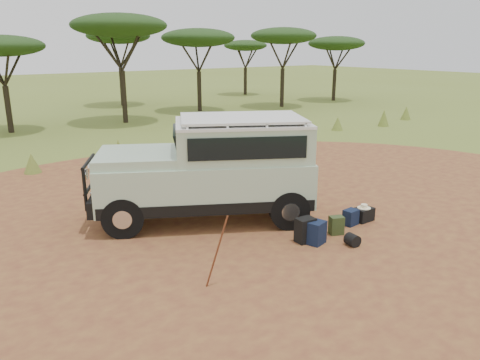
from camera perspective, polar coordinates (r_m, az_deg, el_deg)
ground at (r=10.93m, az=3.12°, el=-7.03°), size 140.00×140.00×0.00m
dirt_clearing at (r=10.92m, az=3.12°, el=-7.01°), size 23.00×23.00×0.01m
grass_fringe at (r=18.10m, az=-14.07°, el=3.23°), size 36.60×1.60×0.90m
acacia_treeline at (r=28.50m, az=-22.32°, el=16.15°), size 46.70×13.20×6.26m
safari_vehicle at (r=11.69m, az=-3.43°, el=1.07°), size 5.68×4.37×2.61m
walking_staff at (r=8.56m, az=-2.84°, el=-8.74°), size 0.38×0.26×1.39m
backpack_black at (r=10.68m, az=7.96°, el=-6.07°), size 0.44×0.34×0.57m
backpack_navy at (r=10.63m, az=9.35°, el=-6.38°), size 0.46×0.38×0.52m
backpack_olive at (r=11.25m, az=11.66°, el=-5.44°), size 0.38×0.33×0.44m
duffel_navy at (r=11.89m, az=13.34°, el=-4.46°), size 0.38×0.30×0.40m
hard_case at (r=12.25m, az=14.82°, el=-4.08°), size 0.49×0.35×0.35m
stuff_sack at (r=10.73m, az=13.54°, el=-7.12°), size 0.31×0.31×0.28m
safari_hat at (r=12.18m, az=14.89°, el=-3.16°), size 0.33×0.33×0.10m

